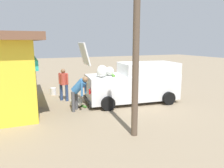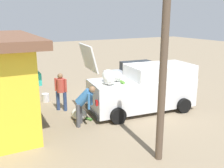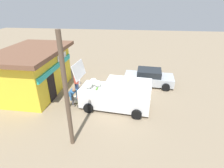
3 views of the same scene
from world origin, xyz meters
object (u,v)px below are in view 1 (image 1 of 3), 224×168
object	(u,v)px
vendor_standing	(64,82)
paint_bucket	(53,91)
parked_sedan	(137,76)
unloaded_banana_pile	(76,102)
delivery_van	(134,83)
customer_bending	(79,90)

from	to	relation	value
vendor_standing	paint_bucket	bearing A→B (deg)	12.86
parked_sedan	unloaded_banana_pile	world-z (taller)	parked_sedan
unloaded_banana_pile	paint_bucket	xyz separation A→B (m)	(2.75, 0.63, -0.02)
delivery_van	vendor_standing	bearing A→B (deg)	62.95
parked_sedan	customer_bending	distance (m)	6.56
parked_sedan	paint_bucket	bearing A→B (deg)	96.76
customer_bending	paint_bucket	world-z (taller)	customer_bending
unloaded_banana_pile	parked_sedan	bearing A→B (deg)	-56.22
parked_sedan	paint_bucket	world-z (taller)	parked_sedan
customer_bending	paint_bucket	size ratio (longest dim) A/B	3.87
unloaded_banana_pile	paint_bucket	bearing A→B (deg)	12.93
paint_bucket	delivery_van	bearing A→B (deg)	-131.51
delivery_van	customer_bending	bearing A→B (deg)	95.89
parked_sedan	unloaded_banana_pile	bearing A→B (deg)	123.78
parked_sedan	customer_bending	size ratio (longest dim) A/B	2.69
delivery_van	customer_bending	distance (m)	2.88
vendor_standing	unloaded_banana_pile	xyz separation A→B (m)	(-1.28, -0.30, -0.73)
paint_bucket	parked_sedan	bearing A→B (deg)	-83.24
vendor_standing	customer_bending	size ratio (longest dim) A/B	1.08
delivery_van	unloaded_banana_pile	world-z (taller)	delivery_van
parked_sedan	paint_bucket	distance (m)	5.81
customer_bending	unloaded_banana_pile	size ratio (longest dim) A/B	1.78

